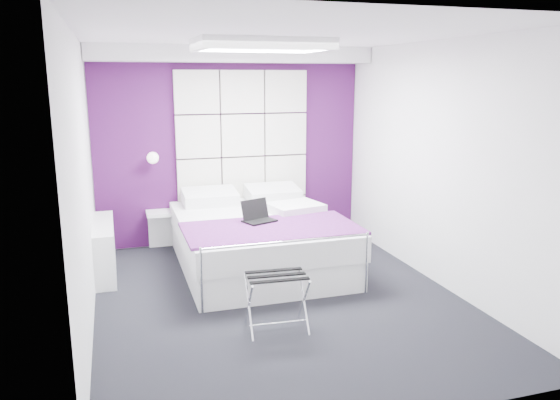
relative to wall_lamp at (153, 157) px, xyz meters
name	(u,v)px	position (x,y,z in m)	size (l,w,h in m)	color
floor	(279,298)	(1.05, -2.06, -1.22)	(4.40, 4.40, 0.00)	black
ceiling	(279,34)	(1.05, -2.06, 1.38)	(4.40, 4.40, 0.00)	white
wall_back	(231,147)	(1.05, 0.14, 0.08)	(3.60, 3.60, 0.00)	white
wall_left	(83,184)	(-0.75, -2.06, 0.08)	(4.40, 4.40, 0.00)	white
wall_right	(439,165)	(2.85, -2.06, 0.08)	(4.40, 4.40, 0.00)	white
accent_wall	(231,147)	(1.05, 0.13, 0.08)	(3.58, 0.02, 2.58)	#410F44
soffit	(233,54)	(1.05, -0.11, 1.28)	(3.58, 0.50, 0.20)	white
headboard	(243,157)	(1.20, 0.08, -0.05)	(1.80, 0.08, 2.30)	silver
skylight	(261,44)	(1.05, -1.46, 1.33)	(1.36, 0.86, 0.12)	white
wall_lamp	(153,157)	(0.00, 0.00, 0.00)	(0.15, 0.15, 0.15)	white
radiator	(105,248)	(-0.64, -0.76, -0.92)	(0.22, 1.20, 0.60)	white
bed	(258,239)	(1.10, -1.05, -0.88)	(1.88, 2.27, 0.79)	white
nightstand	(162,213)	(0.08, -0.04, -0.73)	(0.40, 0.31, 0.04)	white
luggage_rack	(277,302)	(0.83, -2.72, -0.96)	(0.52, 0.38, 0.51)	silver
laptop	(258,216)	(1.03, -1.34, -0.52)	(0.34, 0.24, 0.25)	black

